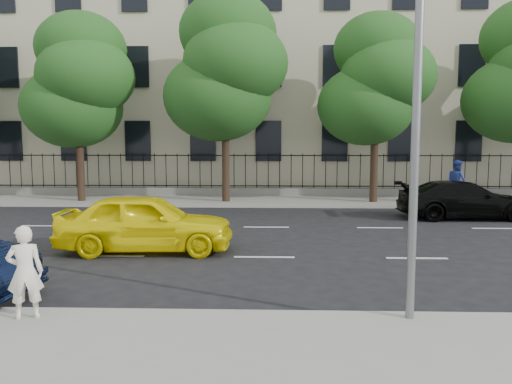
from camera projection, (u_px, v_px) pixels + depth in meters
ground at (262, 285)px, 10.69m from camera, size 120.00×120.00×0.00m
near_sidewalk at (257, 366)px, 6.71m from camera, size 60.00×4.00×0.15m
far_sidewalk at (268, 201)px, 24.60m from camera, size 60.00×4.00×0.15m
lane_markings at (265, 240)px, 15.41m from camera, size 49.60×4.62×0.01m
masonry_building at (269, 48)px, 32.54m from camera, size 34.60×12.11×18.50m
iron_fence at (268, 186)px, 26.23m from camera, size 30.00×0.50×2.20m
street_light at (410, 17)px, 8.31m from camera, size 0.25×3.32×8.05m
tree_b at (79, 81)px, 23.64m from camera, size 5.53×5.12×8.97m
tree_c at (226, 68)px, 23.36m from camera, size 5.89×5.50×9.80m
tree_d at (376, 80)px, 23.19m from camera, size 5.34×4.94×8.84m
yellow_taxi at (146, 222)px, 13.78m from camera, size 4.89×2.19×1.63m
black_sedan at (464, 200)px, 19.53m from camera, size 5.12×2.16×1.48m
woman_near at (25, 272)px, 8.21m from camera, size 0.66×0.54×1.56m
pedestrian_far at (457, 182)px, 22.92m from camera, size 1.03×1.16×2.01m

